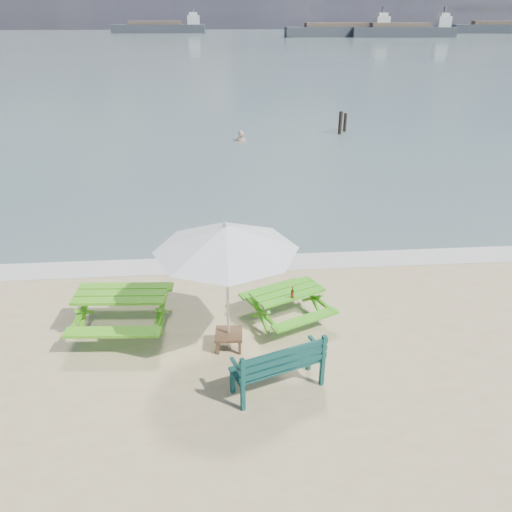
{
  "coord_description": "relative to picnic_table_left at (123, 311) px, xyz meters",
  "views": [
    {
      "loc": [
        -0.23,
        -6.59,
        5.78
      ],
      "look_at": [
        0.54,
        3.0,
        1.0
      ],
      "focal_mm": 35.0,
      "sensor_mm": 36.0,
      "label": 1
    }
  ],
  "objects": [
    {
      "name": "park_bench",
      "position": [
        2.84,
        -2.0,
        -0.11
      ],
      "size": [
        1.65,
        1.01,
        0.96
      ],
      "color": "#0E3B39",
      "rests_on": "ground"
    },
    {
      "name": "cargo_ships",
      "position": [
        37.48,
        123.85,
        0.78
      ],
      "size": [
        117.07,
        31.16,
        4.4
      ],
      "color": "#363A40",
      "rests_on": "ground"
    },
    {
      "name": "side_table",
      "position": [
        2.06,
        -0.8,
        -0.23
      ],
      "size": [
        0.54,
        0.54,
        0.33
      ],
      "color": "brown",
      "rests_on": "ground"
    },
    {
      "name": "foam_strip",
      "position": [
        2.18,
        2.65,
        -0.4
      ],
      "size": [
        22.0,
        0.9,
        0.01
      ],
      "primitive_type": "cube",
      "color": "silver",
      "rests_on": "ground"
    },
    {
      "name": "picnic_table_right",
      "position": [
        3.28,
        0.05,
        -0.07
      ],
      "size": [
        1.97,
        2.05,
        0.69
      ],
      "color": "#41A719",
      "rests_on": "ground"
    },
    {
      "name": "patio_umbrella",
      "position": [
        2.06,
        -0.8,
        1.88
      ],
      "size": [
        2.7,
        2.7,
        2.51
      ],
      "color": "silver",
      "rests_on": "ground"
    },
    {
      "name": "swimmer",
      "position": [
        3.17,
        15.76,
        -0.75
      ],
      "size": [
        0.69,
        0.53,
        1.69
      ],
      "color": "tan",
      "rests_on": "ground"
    },
    {
      "name": "sea",
      "position": [
        2.18,
        83.05,
        -0.4
      ],
      "size": [
        300.0,
        300.0,
        0.0
      ],
      "primitive_type": "plane",
      "color": "slate",
      "rests_on": "ground"
    },
    {
      "name": "picnic_table_left",
      "position": [
        0.0,
        0.0,
        0.0
      ],
      "size": [
        1.88,
        2.07,
        0.84
      ],
      "color": "#51B21B",
      "rests_on": "ground"
    },
    {
      "name": "mooring_pilings",
      "position": [
        8.48,
        17.03,
        0.03
      ],
      "size": [
        0.58,
        0.78,
        1.35
      ],
      "color": "black",
      "rests_on": "ground"
    },
    {
      "name": "beer_bottle",
      "position": [
        3.34,
        -0.21,
        0.36
      ],
      "size": [
        0.06,
        0.06,
        0.25
      ],
      "color": "brown",
      "rests_on": "picnic_table_right"
    }
  ]
}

